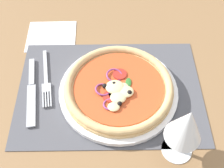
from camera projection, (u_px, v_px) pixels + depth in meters
ground_plane at (109, 94)px, 72.46cm from camera, size 190.00×140.00×2.40cm
placemat at (109, 90)px, 71.35cm from camera, size 44.22×31.06×0.40cm
plate at (118, 91)px, 70.14cm from camera, size 28.10×28.10×1.28cm
pizza at (118, 87)px, 68.72cm from camera, size 25.73×25.73×2.66cm
fork at (46, 80)px, 72.65cm from camera, size 4.31×18.01×0.44cm
knife at (31, 91)px, 70.60cm from camera, size 4.38×20.04×0.62cm
wine_glass at (186, 126)px, 54.06cm from camera, size 7.20×7.20×14.90cm
napkin at (51, 36)px, 82.76cm from camera, size 13.66×12.34×0.36cm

